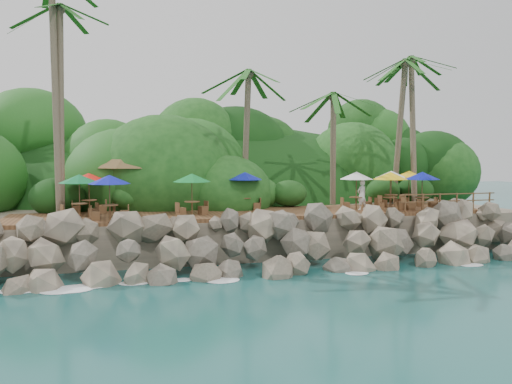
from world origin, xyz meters
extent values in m
plane|color=#19514F|center=(0.00, 0.00, 0.00)|extent=(140.00, 140.00, 0.00)
cube|color=gray|center=(0.00, 16.00, 1.05)|extent=(32.00, 25.20, 2.10)
ellipsoid|color=#143811|center=(0.00, 23.50, 0.00)|extent=(44.80, 28.00, 15.40)
cube|color=brown|center=(0.00, 6.00, 2.20)|extent=(26.00, 5.00, 0.20)
ellipsoid|color=white|center=(-12.00, 0.30, 0.03)|extent=(1.20, 0.80, 0.06)
ellipsoid|color=white|center=(-9.00, 0.30, 0.03)|extent=(1.20, 0.80, 0.06)
ellipsoid|color=white|center=(-6.00, 0.30, 0.03)|extent=(1.20, 0.80, 0.06)
ellipsoid|color=white|center=(-3.00, 0.30, 0.03)|extent=(1.20, 0.80, 0.06)
ellipsoid|color=white|center=(0.00, 0.30, 0.03)|extent=(1.20, 0.80, 0.06)
ellipsoid|color=white|center=(3.00, 0.30, 0.03)|extent=(1.20, 0.80, 0.06)
ellipsoid|color=white|center=(6.00, 0.30, 0.03)|extent=(1.20, 0.80, 0.06)
ellipsoid|color=white|center=(9.00, 0.30, 0.03)|extent=(1.20, 0.80, 0.06)
ellipsoid|color=white|center=(12.00, 0.30, 0.03)|extent=(1.20, 0.80, 0.06)
cylinder|color=brown|center=(-10.26, 8.38, 8.06)|extent=(0.37, 2.72, 11.35)
cylinder|color=brown|center=(-10.51, 8.34, 8.97)|extent=(0.75, 2.92, 13.16)
cylinder|color=brown|center=(0.20, 8.96, 6.38)|extent=(0.67, 0.93, 8.16)
ellipsoid|color=#23601E|center=(0.20, 8.96, 10.45)|extent=(6.00, 6.00, 2.40)
cylinder|color=brown|center=(5.83, 8.81, 5.78)|extent=(0.69, 0.88, 6.97)
ellipsoid|color=#23601E|center=(5.83, 8.81, 9.26)|extent=(6.00, 6.00, 2.40)
cylinder|color=brown|center=(11.19, 8.34, 7.12)|extent=(1.04, 2.13, 9.54)
ellipsoid|color=#23601E|center=(11.19, 8.34, 11.94)|extent=(6.00, 6.00, 2.40)
cylinder|color=brown|center=(10.21, 8.33, 6.85)|extent=(0.48, 1.39, 9.09)
ellipsoid|color=#23601E|center=(10.21, 8.33, 11.41)|extent=(6.00, 6.00, 2.40)
cylinder|color=brown|center=(-7.58, 8.44, 3.50)|extent=(0.16, 0.16, 2.40)
cylinder|color=brown|center=(-4.78, 8.44, 3.50)|extent=(0.16, 0.16, 2.40)
cylinder|color=brown|center=(-7.58, 11.24, 3.50)|extent=(0.16, 0.16, 2.40)
cylinder|color=brown|center=(-4.78, 11.24, 3.50)|extent=(0.16, 0.16, 2.40)
cone|color=brown|center=(-6.18, 9.84, 5.80)|extent=(5.13, 5.13, 2.20)
cylinder|color=brown|center=(8.71, 6.61, 2.65)|extent=(0.08, 0.08, 0.71)
cylinder|color=brown|center=(8.71, 6.61, 3.02)|extent=(0.81, 0.81, 0.05)
cylinder|color=brown|center=(8.71, 6.61, 3.35)|extent=(0.05, 0.05, 2.11)
cone|color=white|center=(8.71, 6.61, 4.27)|extent=(2.01, 2.01, 0.43)
cube|color=brown|center=(8.05, 6.46, 2.52)|extent=(0.48, 0.48, 0.44)
cube|color=brown|center=(9.36, 6.76, 2.52)|extent=(0.48, 0.48, 0.44)
cylinder|color=brown|center=(-3.67, 5.24, 2.65)|extent=(0.08, 0.08, 0.71)
cylinder|color=brown|center=(-3.67, 5.24, 3.02)|extent=(0.81, 0.81, 0.05)
cylinder|color=brown|center=(-3.67, 5.24, 3.35)|extent=(0.05, 0.05, 2.11)
cone|color=#0D792B|center=(-3.67, 5.24, 4.27)|extent=(2.01, 2.01, 0.43)
cube|color=brown|center=(-4.29, 4.98, 2.52)|extent=(0.53, 0.53, 0.44)
cube|color=brown|center=(-3.05, 5.50, 2.52)|extent=(0.53, 0.53, 0.44)
cylinder|color=brown|center=(-7.80, 4.40, 2.65)|extent=(0.08, 0.08, 0.71)
cylinder|color=brown|center=(-7.80, 4.40, 3.02)|extent=(0.81, 0.81, 0.05)
cylinder|color=brown|center=(-7.80, 4.40, 3.35)|extent=(0.05, 0.05, 2.11)
cone|color=#0D14AD|center=(-7.80, 4.40, 4.27)|extent=(2.01, 2.01, 0.43)
cube|color=brown|center=(-8.47, 4.39, 2.52)|extent=(0.41, 0.41, 0.44)
cube|color=brown|center=(-7.13, 4.41, 2.52)|extent=(0.41, 0.41, 0.44)
cylinder|color=brown|center=(9.87, 6.52, 2.65)|extent=(0.08, 0.08, 0.71)
cylinder|color=brown|center=(9.87, 6.52, 3.02)|extent=(0.81, 0.81, 0.05)
cylinder|color=brown|center=(9.87, 6.52, 3.35)|extent=(0.05, 0.05, 2.11)
cone|color=yellow|center=(9.87, 6.52, 4.27)|extent=(2.01, 2.01, 0.43)
cube|color=brown|center=(9.25, 6.78, 2.52)|extent=(0.53, 0.53, 0.44)
cube|color=brown|center=(10.48, 6.26, 2.52)|extent=(0.53, 0.53, 0.44)
cylinder|color=brown|center=(-0.42, 6.82, 2.65)|extent=(0.08, 0.08, 0.71)
cylinder|color=brown|center=(-0.42, 6.82, 3.02)|extent=(0.81, 0.81, 0.05)
cylinder|color=brown|center=(-0.42, 6.82, 3.35)|extent=(0.05, 0.05, 2.11)
cone|color=#0B1698|center=(-0.42, 6.82, 4.27)|extent=(2.01, 2.01, 0.43)
cube|color=brown|center=(-1.08, 6.93, 2.52)|extent=(0.46, 0.46, 0.44)
cube|color=brown|center=(0.24, 6.71, 2.52)|extent=(0.46, 0.46, 0.44)
cylinder|color=brown|center=(-0.30, 7.60, 2.65)|extent=(0.08, 0.08, 0.71)
cylinder|color=brown|center=(-0.30, 7.60, 3.02)|extent=(0.81, 0.81, 0.05)
cylinder|color=brown|center=(-0.30, 7.60, 3.35)|extent=(0.05, 0.05, 2.11)
cone|color=#0C29A7|center=(-0.30, 7.60, 4.27)|extent=(2.01, 2.01, 0.43)
cube|color=brown|center=(-0.95, 7.78, 2.52)|extent=(0.50, 0.50, 0.44)
cube|color=brown|center=(0.34, 7.42, 2.52)|extent=(0.50, 0.50, 0.44)
cylinder|color=brown|center=(-9.25, 5.61, 2.65)|extent=(0.08, 0.08, 0.71)
cylinder|color=brown|center=(-9.25, 5.61, 3.02)|extent=(0.81, 0.81, 0.05)
cylinder|color=brown|center=(-9.25, 5.61, 3.35)|extent=(0.05, 0.05, 2.11)
cone|color=#0B6A32|center=(-9.25, 5.61, 4.27)|extent=(2.01, 2.01, 0.43)
cube|color=brown|center=(-9.88, 5.36, 2.52)|extent=(0.52, 0.52, 0.44)
cube|color=brown|center=(-8.63, 5.85, 2.52)|extent=(0.52, 0.52, 0.44)
cylinder|color=brown|center=(7.66, 4.91, 2.65)|extent=(0.08, 0.08, 0.71)
cylinder|color=brown|center=(7.66, 4.91, 3.02)|extent=(0.81, 0.81, 0.05)
cylinder|color=brown|center=(7.66, 4.91, 3.35)|extent=(0.05, 0.05, 2.11)
cone|color=yellow|center=(7.66, 4.91, 4.27)|extent=(2.01, 2.01, 0.43)
cube|color=brown|center=(6.99, 4.89, 2.52)|extent=(0.42, 0.42, 0.44)
cube|color=brown|center=(8.34, 4.94, 2.52)|extent=(0.42, 0.42, 0.44)
cylinder|color=brown|center=(-8.87, 7.60, 2.65)|extent=(0.08, 0.08, 0.71)
cylinder|color=brown|center=(-8.87, 7.60, 3.02)|extent=(0.81, 0.81, 0.05)
cylinder|color=brown|center=(-8.87, 7.60, 3.35)|extent=(0.05, 0.05, 2.11)
cone|color=red|center=(-8.87, 7.60, 4.27)|extent=(2.01, 2.01, 0.43)
cube|color=brown|center=(-9.53, 7.52, 2.52)|extent=(0.45, 0.45, 0.44)
cube|color=brown|center=(-8.20, 7.68, 2.52)|extent=(0.45, 0.45, 0.44)
cylinder|color=brown|center=(5.88, 5.59, 2.65)|extent=(0.08, 0.08, 0.71)
cylinder|color=brown|center=(5.88, 5.59, 3.02)|extent=(0.81, 0.81, 0.05)
cylinder|color=brown|center=(5.88, 5.59, 3.35)|extent=(0.05, 0.05, 2.11)
cone|color=white|center=(5.88, 5.59, 4.27)|extent=(2.01, 2.01, 0.43)
cube|color=brown|center=(5.21, 5.60, 2.52)|extent=(0.41, 0.41, 0.44)
cube|color=brown|center=(6.55, 5.57, 2.52)|extent=(0.41, 0.41, 0.44)
cylinder|color=brown|center=(9.44, 4.45, 2.65)|extent=(0.08, 0.08, 0.71)
cylinder|color=brown|center=(9.44, 4.45, 3.02)|extent=(0.81, 0.81, 0.05)
cylinder|color=brown|center=(9.44, 4.45, 3.35)|extent=(0.05, 0.05, 2.11)
cone|color=#0B1396|center=(9.44, 4.45, 4.27)|extent=(2.01, 2.01, 0.43)
cube|color=brown|center=(8.78, 4.54, 2.52)|extent=(0.45, 0.45, 0.44)
cube|color=brown|center=(10.11, 4.37, 2.52)|extent=(0.45, 0.45, 0.44)
cylinder|color=brown|center=(7.87, 3.65, 2.80)|extent=(0.10, 0.10, 1.00)
cylinder|color=brown|center=(8.97, 3.65, 2.80)|extent=(0.10, 0.10, 1.00)
cylinder|color=brown|center=(10.07, 3.65, 2.80)|extent=(0.10, 0.10, 1.00)
cylinder|color=brown|center=(11.17, 3.65, 2.80)|extent=(0.10, 0.10, 1.00)
cylinder|color=brown|center=(12.27, 3.65, 2.80)|extent=(0.10, 0.10, 1.00)
cylinder|color=brown|center=(13.37, 3.65, 2.80)|extent=(0.10, 0.10, 1.00)
cube|color=brown|center=(10.62, 3.65, 3.25)|extent=(6.10, 0.06, 0.06)
cube|color=brown|center=(10.62, 3.65, 2.85)|extent=(6.10, 0.06, 0.06)
imported|color=white|center=(6.14, 5.41, 3.15)|extent=(0.71, 0.56, 1.70)
camera|label=1|loc=(-7.75, -21.97, 5.45)|focal=36.97mm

